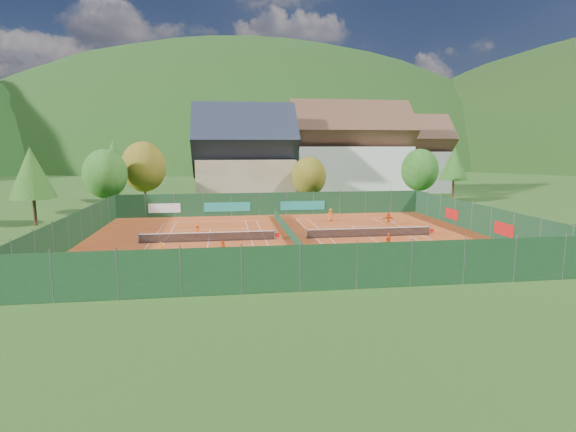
{
  "coord_description": "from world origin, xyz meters",
  "views": [
    {
      "loc": [
        -6.45,
        -42.68,
        8.97
      ],
      "look_at": [
        0.0,
        2.0,
        2.0
      ],
      "focal_mm": 28.0,
      "sensor_mm": 36.0,
      "label": 1
    }
  ],
  "objects_px": {
    "ball_hopper": "(487,262)",
    "player_left_near": "(162,251)",
    "hotel_block_a": "(349,156)",
    "chalet": "(245,162)",
    "player_right_far_a": "(330,215)",
    "player_right_far_b": "(388,219)",
    "hotel_block_b": "(406,159)",
    "player_left_mid": "(223,249)",
    "player_left_far": "(197,231)",
    "player_right_near": "(388,241)"
  },
  "relations": [
    {
      "from": "chalet",
      "to": "hotel_block_a",
      "type": "height_order",
      "value": "hotel_block_a"
    },
    {
      "from": "hotel_block_b",
      "to": "player_right_far_b",
      "type": "relative_size",
      "value": 11.11
    },
    {
      "from": "ball_hopper",
      "to": "player_right_near",
      "type": "distance_m",
      "value": 8.94
    },
    {
      "from": "hotel_block_a",
      "to": "chalet",
      "type": "bearing_deg",
      "value": -162.47
    },
    {
      "from": "player_left_mid",
      "to": "player_right_near",
      "type": "xyz_separation_m",
      "value": [
        14.55,
        0.75,
        0.05
      ]
    },
    {
      "from": "player_left_far",
      "to": "player_right_near",
      "type": "distance_m",
      "value": 18.65
    },
    {
      "from": "player_left_mid",
      "to": "player_left_far",
      "type": "height_order",
      "value": "player_left_far"
    },
    {
      "from": "player_right_far_b",
      "to": "hotel_block_a",
      "type": "bearing_deg",
      "value": -107.95
    },
    {
      "from": "ball_hopper",
      "to": "player_left_near",
      "type": "distance_m",
      "value": 24.94
    },
    {
      "from": "chalet",
      "to": "ball_hopper",
      "type": "distance_m",
      "value": 46.04
    },
    {
      "from": "hotel_block_b",
      "to": "ball_hopper",
      "type": "distance_m",
      "value": 59.7
    },
    {
      "from": "hotel_block_b",
      "to": "chalet",
      "type": "bearing_deg",
      "value": -157.01
    },
    {
      "from": "player_left_far",
      "to": "ball_hopper",
      "type": "bearing_deg",
      "value": 154.87
    },
    {
      "from": "hotel_block_b",
      "to": "player_left_near",
      "type": "xyz_separation_m",
      "value": [
        -41.44,
        -50.76,
        -5.87
      ]
    },
    {
      "from": "player_left_far",
      "to": "hotel_block_a",
      "type": "bearing_deg",
      "value": -117.33
    },
    {
      "from": "ball_hopper",
      "to": "player_right_far_b",
      "type": "height_order",
      "value": "player_right_far_b"
    },
    {
      "from": "player_right_far_b",
      "to": "hotel_block_b",
      "type": "bearing_deg",
      "value": -125.82
    },
    {
      "from": "player_left_mid",
      "to": "player_right_far_a",
      "type": "bearing_deg",
      "value": 66.21
    },
    {
      "from": "player_left_mid",
      "to": "hotel_block_a",
      "type": "bearing_deg",
      "value": 76.73
    },
    {
      "from": "hotel_block_b",
      "to": "ball_hopper",
      "type": "xyz_separation_m",
      "value": [
        -17.26,
        -56.83,
        -6.06
      ]
    },
    {
      "from": "ball_hopper",
      "to": "player_right_far_a",
      "type": "bearing_deg",
      "value": 105.36
    },
    {
      "from": "player_right_near",
      "to": "player_right_far_b",
      "type": "relative_size",
      "value": 0.9
    },
    {
      "from": "player_right_far_b",
      "to": "player_left_mid",
      "type": "bearing_deg",
      "value": 21.77
    },
    {
      "from": "player_right_far_b",
      "to": "chalet",
      "type": "bearing_deg",
      "value": -68.44
    },
    {
      "from": "player_left_far",
      "to": "player_right_far_a",
      "type": "bearing_deg",
      "value": -143.46
    },
    {
      "from": "player_left_mid",
      "to": "player_right_far_b",
      "type": "relative_size",
      "value": 0.83
    },
    {
      "from": "player_right_far_a",
      "to": "player_right_far_b",
      "type": "bearing_deg",
      "value": 132.71
    },
    {
      "from": "chalet",
      "to": "player_right_near",
      "type": "height_order",
      "value": "chalet"
    },
    {
      "from": "hotel_block_b",
      "to": "player_left_mid",
      "type": "relative_size",
      "value": 13.38
    },
    {
      "from": "player_left_far",
      "to": "player_right_near",
      "type": "relative_size",
      "value": 0.95
    },
    {
      "from": "player_left_near",
      "to": "player_right_far_b",
      "type": "xyz_separation_m",
      "value": [
        23.64,
        12.71,
        0.03
      ]
    },
    {
      "from": "hotel_block_b",
      "to": "player_left_far",
      "type": "distance_m",
      "value": 57.61
    },
    {
      "from": "chalet",
      "to": "player_right_far_a",
      "type": "xyz_separation_m",
      "value": [
        9.42,
        -19.83,
        -5.87
      ]
    },
    {
      "from": "player_left_far",
      "to": "player_right_far_b",
      "type": "relative_size",
      "value": 0.85
    },
    {
      "from": "hotel_block_a",
      "to": "player_left_near",
      "type": "relative_size",
      "value": 14.44
    },
    {
      "from": "player_left_far",
      "to": "player_right_far_a",
      "type": "distance_m",
      "value": 17.51
    },
    {
      "from": "player_right_far_b",
      "to": "player_right_near",
      "type": "bearing_deg",
      "value": 58.63
    },
    {
      "from": "player_left_near",
      "to": "player_right_far_a",
      "type": "height_order",
      "value": "player_right_far_a"
    },
    {
      "from": "chalet",
      "to": "hotel_block_b",
      "type": "relative_size",
      "value": 0.94
    },
    {
      "from": "player_left_near",
      "to": "chalet",
      "type": "bearing_deg",
      "value": 68.08
    },
    {
      "from": "chalet",
      "to": "hotel_block_b",
      "type": "xyz_separation_m",
      "value": [
        33.0,
        14.0,
        -0.01
      ]
    },
    {
      "from": "ball_hopper",
      "to": "player_left_near",
      "type": "xyz_separation_m",
      "value": [
        -24.18,
        6.08,
        0.19
      ]
    },
    {
      "from": "hotel_block_a",
      "to": "ball_hopper",
      "type": "distance_m",
      "value": 49.42
    },
    {
      "from": "player_right_far_b",
      "to": "player_left_far",
      "type": "bearing_deg",
      "value": -0.62
    },
    {
      "from": "ball_hopper",
      "to": "player_right_far_a",
      "type": "distance_m",
      "value": 23.85
    },
    {
      "from": "hotel_block_a",
      "to": "ball_hopper",
      "type": "xyz_separation_m",
      "value": [
        -3.26,
        -48.83,
        -6.83
      ]
    },
    {
      "from": "hotel_block_a",
      "to": "player_left_mid",
      "type": "height_order",
      "value": "hotel_block_a"
    },
    {
      "from": "chalet",
      "to": "hotel_block_a",
      "type": "relative_size",
      "value": 0.75
    },
    {
      "from": "hotel_block_b",
      "to": "player_right_far_b",
      "type": "xyz_separation_m",
      "value": [
        -17.8,
        -38.05,
        -5.84
      ]
    },
    {
      "from": "hotel_block_a",
      "to": "player_left_near",
      "type": "distance_m",
      "value": 51.24
    }
  ]
}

